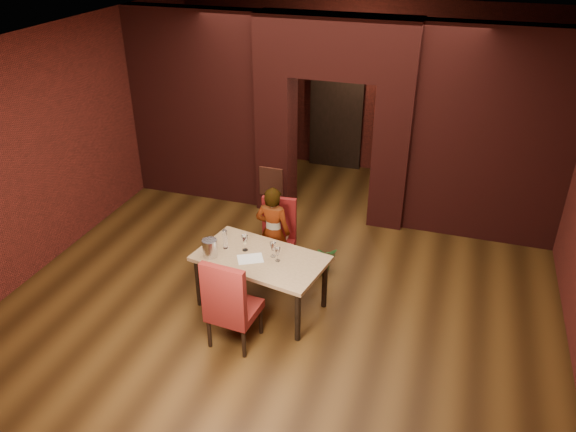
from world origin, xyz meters
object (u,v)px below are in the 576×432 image
person_seated (273,232)px  wine_glass_a (245,243)px  chair_near (234,300)px  wine_glass_b (273,249)px  wine_glass_c (278,254)px  dining_table (261,281)px  water_bottle (225,239)px  wine_bucket (210,248)px  chair_far (276,238)px  potted_plant (323,260)px

person_seated → wine_glass_a: bearing=78.4°
chair_near → wine_glass_b: size_ratio=5.89×
wine_glass_b → wine_glass_c: 0.12m
dining_table → water_bottle: size_ratio=5.87×
chair_near → wine_bucket: (-0.53, 0.55, 0.27)m
chair_far → wine_glass_b: bearing=-79.6°
wine_glass_c → potted_plant: size_ratio=0.46×
wine_glass_b → potted_plant: size_ratio=0.50×
chair_far → person_seated: size_ratio=0.79×
wine_glass_b → wine_bucket: wine_bucket is taller
wine_bucket → person_seated: bearing=61.3°
chair_near → wine_glass_a: (-0.18, 0.80, 0.26)m
dining_table → wine_glass_c: bearing=6.4°
wine_glass_a → wine_bucket: wine_bucket is taller
chair_near → wine_glass_a: size_ratio=5.56×
chair_far → person_seated: person_seated is taller
chair_near → person_seated: size_ratio=0.88×
chair_far → water_bottle: (-0.41, -0.77, 0.35)m
person_seated → chair_near: bearing=91.9°
wine_glass_c → water_bottle: water_bottle is taller
chair_near → wine_glass_b: 0.84m
wine_glass_c → chair_far: bearing=110.3°
person_seated → dining_table: bearing=98.1°
wine_glass_c → wine_bucket: 0.84m
chair_far → potted_plant: size_ratio=2.63×
wine_bucket → potted_plant: wine_bucket is taller
person_seated → wine_glass_b: bearing=110.2°
water_bottle → dining_table: bearing=-6.6°
water_bottle → potted_plant: (1.05, 0.93, -0.68)m
wine_glass_c → chair_near: bearing=-112.7°
wine_glass_a → potted_plant: bearing=48.7°
dining_table → potted_plant: size_ratio=3.97×
wine_glass_b → water_bottle: bearing=-179.8°
chair_far → wine_bucket: (-0.51, -1.00, 0.33)m
dining_table → person_seated: size_ratio=1.19×
chair_near → person_seated: 1.46m
chair_near → water_bottle: 0.93m
person_seated → wine_glass_c: person_seated is taller
wine_glass_b → wine_bucket: bearing=-162.7°
chair_far → dining_table: bearing=-90.4°
dining_table → water_bottle: 0.71m
potted_plant → water_bottle: bearing=-138.4°
wine_glass_a → potted_plant: size_ratio=0.53×
water_bottle → person_seated: bearing=59.8°
chair_near → water_bottle: chair_near is taller
potted_plant → wine_glass_a: bearing=-131.3°
water_bottle → potted_plant: bearing=41.6°
chair_near → wine_bucket: chair_near is taller
chair_far → wine_glass_a: (-0.16, -0.74, 0.32)m
dining_table → potted_plant: dining_table is taller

